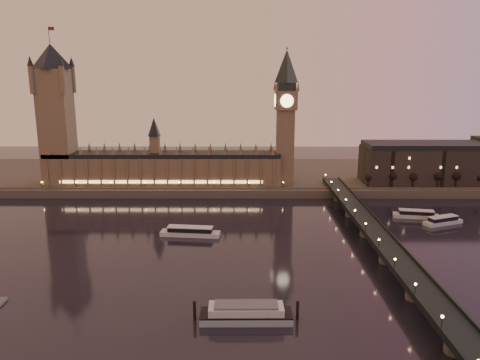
# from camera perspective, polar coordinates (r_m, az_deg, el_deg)

# --- Properties ---
(ground) EXTENTS (700.00, 700.00, 0.00)m
(ground) POSITION_cam_1_polar(r_m,az_deg,el_deg) (252.52, -4.53, -8.29)
(ground) COLOR black
(ground) RESTS_ON ground
(far_embankment) EXTENTS (560.00, 130.00, 6.00)m
(far_embankment) POSITION_cam_1_polar(r_m,az_deg,el_deg) (409.29, 1.49, 0.51)
(far_embankment) COLOR #423D35
(far_embankment) RESTS_ON ground
(palace_of_westminster) EXTENTS (180.00, 26.62, 52.00)m
(palace_of_westminster) POSITION_cam_1_polar(r_m,az_deg,el_deg) (367.26, -9.34, 1.87)
(palace_of_westminster) COLOR brown
(palace_of_westminster) RESTS_ON ground
(victoria_tower) EXTENTS (31.68, 31.68, 118.00)m
(victoria_tower) POSITION_cam_1_polar(r_m,az_deg,el_deg) (383.01, -21.59, 8.26)
(victoria_tower) COLOR brown
(victoria_tower) RESTS_ON ground
(big_ben) EXTENTS (17.68, 17.68, 104.00)m
(big_ben) POSITION_cam_1_polar(r_m,az_deg,el_deg) (358.13, 5.59, 8.53)
(big_ben) COLOR brown
(big_ben) RESTS_ON ground
(westminster_bridge) EXTENTS (13.20, 260.00, 15.30)m
(westminster_bridge) POSITION_cam_1_polar(r_m,az_deg,el_deg) (259.75, 16.18, -6.87)
(westminster_bridge) COLOR black
(westminster_bridge) RESTS_ON ground
(city_block) EXTENTS (155.00, 45.00, 34.00)m
(city_block) POSITION_cam_1_polar(r_m,az_deg,el_deg) (410.91, 25.30, 2.04)
(city_block) COLOR black
(city_block) RESTS_ON ground
(bare_tree_0) EXTENTS (5.36, 5.36, 10.91)m
(bare_tree_0) POSITION_cam_1_polar(r_m,az_deg,el_deg) (365.10, 15.46, 0.29)
(bare_tree_0) COLOR black
(bare_tree_0) RESTS_ON ground
(bare_tree_1) EXTENTS (5.36, 5.36, 10.91)m
(bare_tree_1) POSITION_cam_1_polar(r_m,az_deg,el_deg) (369.91, 17.98, 0.28)
(bare_tree_1) COLOR black
(bare_tree_1) RESTS_ON ground
(bare_tree_2) EXTENTS (5.36, 5.36, 10.91)m
(bare_tree_2) POSITION_cam_1_polar(r_m,az_deg,el_deg) (375.41, 20.42, 0.28)
(bare_tree_2) COLOR black
(bare_tree_2) RESTS_ON ground
(bare_tree_3) EXTENTS (5.36, 5.36, 10.91)m
(bare_tree_3) POSITION_cam_1_polar(r_m,az_deg,el_deg) (381.57, 22.79, 0.27)
(bare_tree_3) COLOR black
(bare_tree_3) RESTS_ON ground
(bare_tree_4) EXTENTS (5.36, 5.36, 10.91)m
(bare_tree_4) POSITION_cam_1_polar(r_m,az_deg,el_deg) (388.36, 25.08, 0.27)
(bare_tree_4) COLOR black
(bare_tree_4) RESTS_ON ground
(cruise_boat_a) EXTENTS (34.76, 11.01, 5.47)m
(cruise_boat_a) POSITION_cam_1_polar(r_m,az_deg,el_deg) (270.80, -6.09, -6.28)
(cruise_boat_a) COLOR silver
(cruise_boat_a) RESTS_ON ground
(cruise_boat_b) EXTENTS (29.14, 12.24, 5.23)m
(cruise_boat_b) POSITION_cam_1_polar(r_m,az_deg,el_deg) (322.14, 20.68, -3.94)
(cruise_boat_b) COLOR silver
(cruise_boat_b) RESTS_ON ground
(cruise_boat_c) EXTENTS (26.25, 15.64, 5.10)m
(cruise_boat_c) POSITION_cam_1_polar(r_m,az_deg,el_deg) (315.24, 23.50, -4.56)
(cruise_boat_c) COLOR silver
(cruise_boat_c) RESTS_ON ground
(moored_barge) EXTENTS (40.15, 10.02, 7.36)m
(moored_barge) POSITION_cam_1_polar(r_m,az_deg,el_deg) (182.87, 0.75, -15.91)
(moored_barge) COLOR #8FA6B6
(moored_barge) RESTS_ON ground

